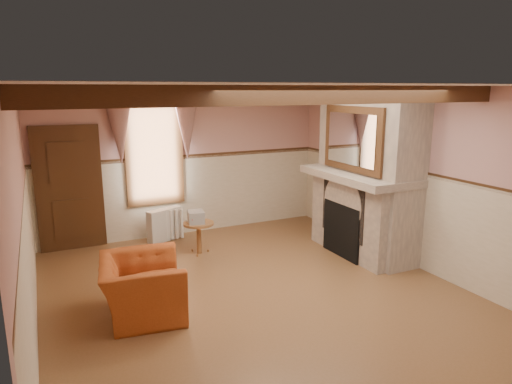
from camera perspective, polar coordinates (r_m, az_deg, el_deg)
name	(u,v)px	position (r m, az deg, el deg)	size (l,w,h in m)	color
floor	(253,291)	(6.53, -0.43, -12.25)	(5.50, 6.00, 0.01)	brown
ceiling	(252,86)	(5.92, -0.47, 13.13)	(5.50, 6.00, 0.01)	silver
wall_back	(186,162)	(8.83, -8.80, 3.76)	(5.50, 0.02, 2.80)	tan
wall_front	(422,274)	(3.71, 20.03, -9.62)	(5.50, 0.02, 2.80)	tan
wall_left	(22,218)	(5.53, -27.22, -2.95)	(0.02, 6.00, 2.80)	tan
wall_right	(409,177)	(7.64, 18.57, 1.83)	(0.02, 6.00, 2.80)	tan
wainscot	(253,240)	(6.25, -0.44, -6.01)	(5.50, 6.00, 1.50)	beige
chair_rail	(252,186)	(6.05, -0.45, 0.73)	(5.50, 6.00, 0.08)	black
firebox	(345,230)	(7.83, 11.05, -4.65)	(0.20, 0.95, 0.90)	black
armchair	(142,287)	(5.94, -14.04, -11.46)	(1.12, 0.98, 0.73)	#994219
side_table	(199,238)	(7.89, -7.15, -5.71)	(0.52, 0.52, 0.55)	brown
book_stack	(196,217)	(7.78, -7.53, -3.10)	(0.26, 0.32, 0.20)	#B7AD8C
radiator	(165,224)	(8.66, -11.30, -4.00)	(0.70, 0.18, 0.60)	silver
bowl	(359,169)	(7.76, 12.71, 2.81)	(0.34, 0.34, 0.08)	brown
mantel_clock	(337,161)	(8.22, 10.12, 3.89)	(0.14, 0.24, 0.20)	black
oil_lamp	(345,160)	(8.05, 11.02, 3.95)	(0.11, 0.11, 0.28)	gold
candle_red	(385,173)	(7.27, 15.83, 2.29)	(0.06, 0.06, 0.16)	maroon
jar_yellow	(384,174)	(7.30, 15.66, 2.17)	(0.06, 0.06, 0.12)	gold
fireplace	(368,172)	(7.86, 13.84, 2.42)	(0.85, 2.00, 2.80)	gray
mantel	(359,175)	(7.75, 12.79, 2.04)	(1.05, 2.05, 0.12)	gray
overmantel_mirror	(352,139)	(7.55, 11.91, 6.48)	(0.06, 1.44, 1.04)	silver
door	(70,191)	(8.48, -22.28, 0.16)	(1.10, 0.10, 2.10)	black
window	(154,151)	(8.61, -12.62, 5.05)	(1.06, 0.08, 2.02)	white
window_drapes	(154,118)	(8.47, -12.68, 9.01)	(1.30, 0.14, 1.40)	gray
ceiling_beam_front	(301,95)	(4.86, 5.71, 11.97)	(5.50, 0.18, 0.20)	black
ceiling_beam_back	(218,93)	(7.02, -4.74, 12.23)	(5.50, 0.18, 0.20)	black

